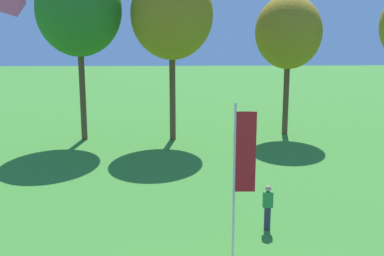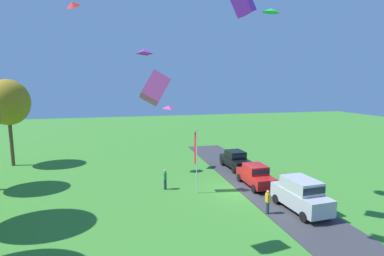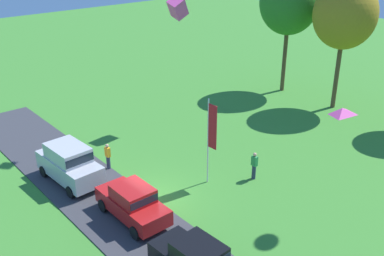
# 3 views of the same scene
# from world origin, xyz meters

# --- Properties ---
(person_watching_sky) EXTENTS (0.36, 0.24, 1.71)m
(person_watching_sky) POSITION_xyz_m (2.04, 5.79, 0.88)
(person_watching_sky) COLOR #2D334C
(person_watching_sky) RESTS_ON ground
(tree_left_of_center) EXTENTS (5.04, 5.04, 10.64)m
(tree_left_of_center) POSITION_xyz_m (-7.08, 19.55, 7.84)
(tree_left_of_center) COLOR brown
(tree_left_of_center) RESTS_ON ground
(tree_right_of_center) EXTENTS (4.86, 4.86, 10.26)m
(tree_right_of_center) POSITION_xyz_m (-1.63, 19.42, 7.56)
(tree_right_of_center) COLOR brown
(tree_right_of_center) RESTS_ON ground
(tree_lone_near) EXTENTS (4.14, 4.14, 8.74)m
(tree_lone_near) POSITION_xyz_m (5.57, 20.79, 6.43)
(tree_lone_near) COLOR brown
(tree_lone_near) RESTS_ON ground
(flag_banner) EXTENTS (0.71, 0.08, 5.19)m
(flag_banner) POSITION_xyz_m (0.77, 3.46, 3.29)
(flag_banner) COLOR silver
(flag_banner) RESTS_ON ground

